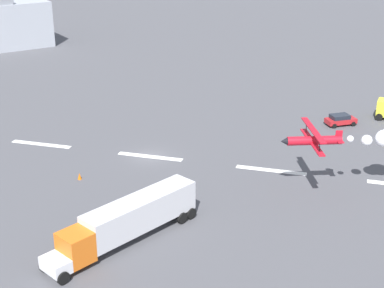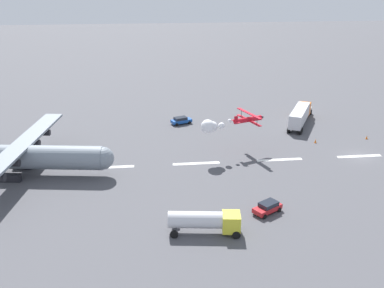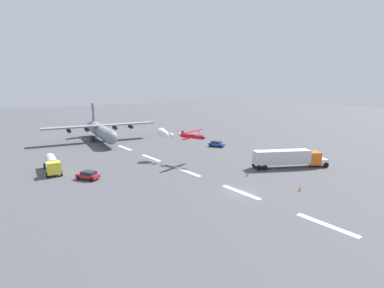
% 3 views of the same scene
% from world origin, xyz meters
% --- Properties ---
extents(ground_plane, '(440.00, 440.00, 0.00)m').
position_xyz_m(ground_plane, '(0.00, 0.00, 0.00)').
color(ground_plane, '#4C4C51').
rests_on(ground_plane, ground).
extents(runway_stripe_3, '(8.00, 0.90, 0.01)m').
position_xyz_m(runway_stripe_3, '(-14.49, 0.00, 0.01)').
color(runway_stripe_3, white).
rests_on(runway_stripe_3, ground).
extents(runway_stripe_4, '(8.00, 0.90, 0.01)m').
position_xyz_m(runway_stripe_4, '(0.00, 0.00, 0.01)').
color(runway_stripe_4, white).
rests_on(runway_stripe_4, ground).
extents(runway_stripe_5, '(8.00, 0.90, 0.01)m').
position_xyz_m(runway_stripe_5, '(14.49, 0.00, 0.01)').
color(runway_stripe_5, white).
rests_on(runway_stripe_5, ground).
extents(runway_stripe_6, '(8.00, 0.90, 0.01)m').
position_xyz_m(runway_stripe_6, '(28.98, 0.00, 0.01)').
color(runway_stripe_6, white).
rests_on(runway_stripe_6, ground).
extents(runway_stripe_7, '(8.00, 0.90, 0.01)m').
position_xyz_m(runway_stripe_7, '(43.48, 0.00, 0.01)').
color(runway_stripe_7, white).
rests_on(runway_stripe_7, ground).
extents(cargo_transport_plane, '(27.84, 33.27, 11.00)m').
position_xyz_m(cargo_transport_plane, '(56.05, 1.59, 3.28)').
color(cargo_transport_plane, gray).
rests_on(cargo_transport_plane, ground).
extents(stunt_biplane_red, '(12.17, 7.84, 2.35)m').
position_xyz_m(stunt_biplane_red, '(24.70, -2.48, 5.97)').
color(stunt_biplane_red, red).
extents(semi_truck_orange, '(9.90, 15.10, 3.70)m').
position_xyz_m(semi_truck_orange, '(4.51, -18.39, 2.14)').
color(semi_truck_orange, silver).
rests_on(semi_truck_orange, ground).
extents(fuel_tanker_truck, '(9.13, 3.83, 2.90)m').
position_xyz_m(fuel_tanker_truck, '(30.39, 21.33, 1.74)').
color(fuel_tanker_truck, yellow).
rests_on(fuel_tanker_truck, ground).
extents(followme_car_yellow, '(4.72, 3.24, 1.52)m').
position_xyz_m(followme_car_yellow, '(29.74, -21.11, 0.81)').
color(followme_car_yellow, '#194CA5').
rests_on(followme_car_yellow, ground).
extents(airport_staff_sedan, '(4.44, 3.71, 1.52)m').
position_xyz_m(airport_staff_sedan, '(21.36, 17.28, 0.81)').
color(airport_staff_sedan, '#B21E23').
rests_on(airport_staff_sedan, ground).
extents(traffic_cone_near, '(0.44, 0.44, 0.75)m').
position_xyz_m(traffic_cone_near, '(-5.34, -7.99, 0.38)').
color(traffic_cone_near, orange).
rests_on(traffic_cone_near, ground).
extents(traffic_cone_far, '(0.44, 0.44, 0.75)m').
position_xyz_m(traffic_cone_far, '(5.32, -7.11, 0.38)').
color(traffic_cone_far, orange).
rests_on(traffic_cone_far, ground).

